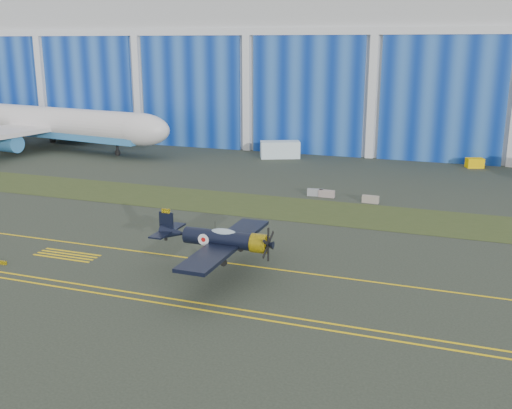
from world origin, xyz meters
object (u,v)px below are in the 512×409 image
(warbird, at_px, (219,239))
(tug, at_px, (475,163))
(jetliner, at_px, (41,89))
(shipping_container, at_px, (280,150))

(warbird, xyz_separation_m, tug, (19.71, 54.44, -2.50))
(warbird, xyz_separation_m, jetliner, (-54.92, 47.10, 7.48))
(shipping_container, bearing_deg, tug, -19.66)
(tug, bearing_deg, warbird, -131.21)
(warbird, bearing_deg, jetliner, 140.03)
(warbird, distance_m, shipping_container, 53.22)
(warbird, bearing_deg, shipping_container, 102.78)
(tug, bearing_deg, jetliner, 164.31)
(jetliner, distance_m, shipping_container, 44.99)
(jetliner, height_order, tug, jetliner)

